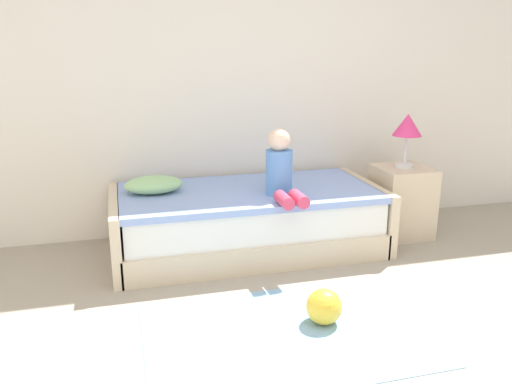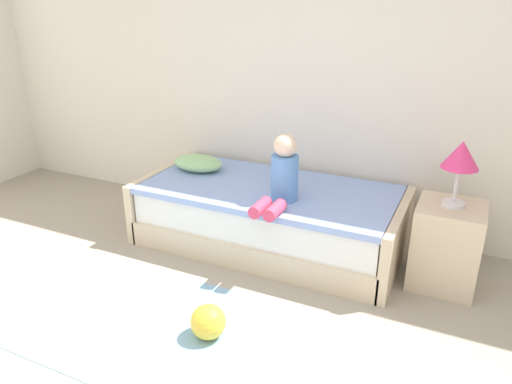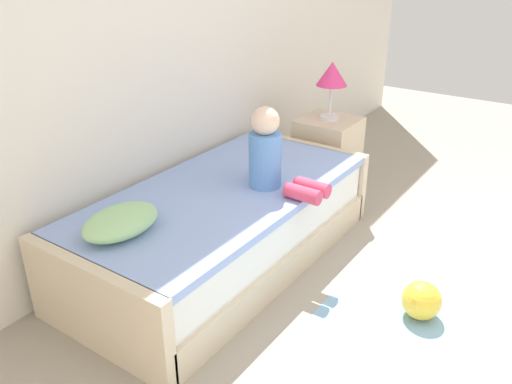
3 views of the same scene
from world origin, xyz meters
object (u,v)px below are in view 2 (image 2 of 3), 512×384
(bed, at_px, (269,216))
(child_figure, at_px, (282,176))
(pillow, at_px, (198,163))
(nightstand, at_px, (446,245))
(toy_ball, at_px, (208,322))
(table_lamp, at_px, (461,158))

(bed, bearing_deg, child_figure, -49.15)
(child_figure, bearing_deg, pillow, 160.21)
(nightstand, height_order, child_figure, child_figure)
(pillow, bearing_deg, toy_ball, -57.09)
(bed, distance_m, child_figure, 0.55)
(nightstand, relative_size, pillow, 1.36)
(table_lamp, bearing_deg, nightstand, -90.00)
(child_figure, height_order, toy_ball, child_figure)
(child_figure, distance_m, pillow, 0.98)
(nightstand, height_order, toy_ball, nightstand)
(table_lamp, distance_m, toy_ball, 1.90)
(nightstand, height_order, pillow, pillow)
(nightstand, height_order, table_lamp, table_lamp)
(bed, bearing_deg, table_lamp, -0.86)
(table_lamp, bearing_deg, child_figure, -169.76)
(child_figure, bearing_deg, table_lamp, 10.24)
(child_figure, bearing_deg, bed, 130.85)
(child_figure, distance_m, toy_ball, 1.17)
(bed, height_order, child_figure, child_figure)
(child_figure, relative_size, pillow, 1.16)
(bed, bearing_deg, pillow, 172.04)
(pillow, bearing_deg, table_lamp, -3.33)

